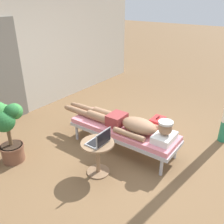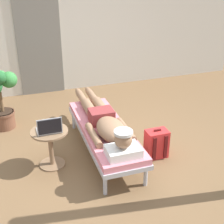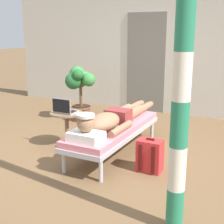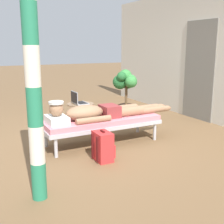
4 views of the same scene
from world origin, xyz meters
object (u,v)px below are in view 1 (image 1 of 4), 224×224
(potted_plant, at_px, (6,125))
(laptop, at_px, (100,140))
(backpack, at_px, (157,128))
(person_reclining, at_px, (127,123))
(side_table, at_px, (98,152))
(lounge_chair, at_px, (123,131))

(potted_plant, bearing_deg, laptop, -66.15)
(laptop, height_order, backpack, laptop)
(backpack, bearing_deg, person_reclining, 159.59)
(person_reclining, xyz_separation_m, laptop, (-0.75, -0.04, 0.06))
(person_reclining, xyz_separation_m, potted_plant, (-1.34, 1.29, 0.14))
(side_table, bearing_deg, laptop, -90.00)
(side_table, relative_size, potted_plant, 0.50)
(backpack, bearing_deg, lounge_chair, 154.74)
(potted_plant, bearing_deg, side_table, -65.31)
(person_reclining, distance_m, side_table, 0.77)
(person_reclining, distance_m, backpack, 0.77)
(side_table, height_order, laptop, laptop)
(lounge_chair, relative_size, side_table, 3.60)
(person_reclining, bearing_deg, side_table, 179.46)
(side_table, relative_size, laptop, 1.69)
(side_table, relative_size, backpack, 1.23)
(lounge_chair, distance_m, backpack, 0.74)
(lounge_chair, distance_m, potted_plant, 1.84)
(backpack, height_order, potted_plant, potted_plant)
(potted_plant, bearing_deg, lounge_chair, -42.36)
(laptop, bearing_deg, backpack, -8.03)
(backpack, relative_size, potted_plant, 0.41)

